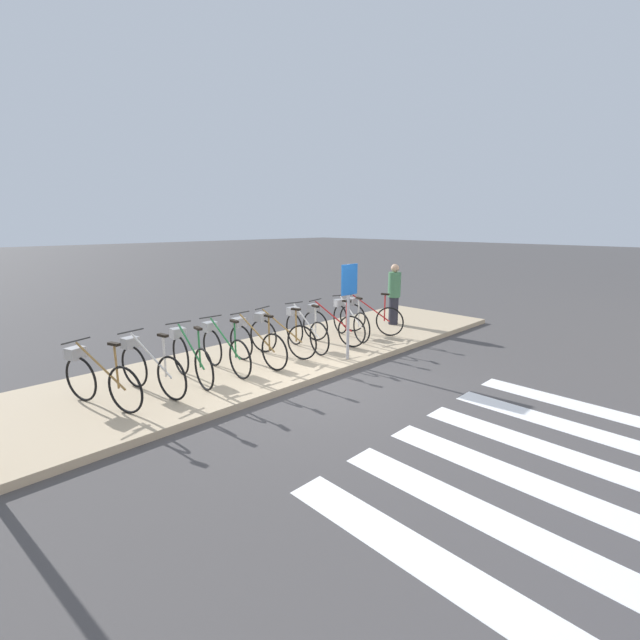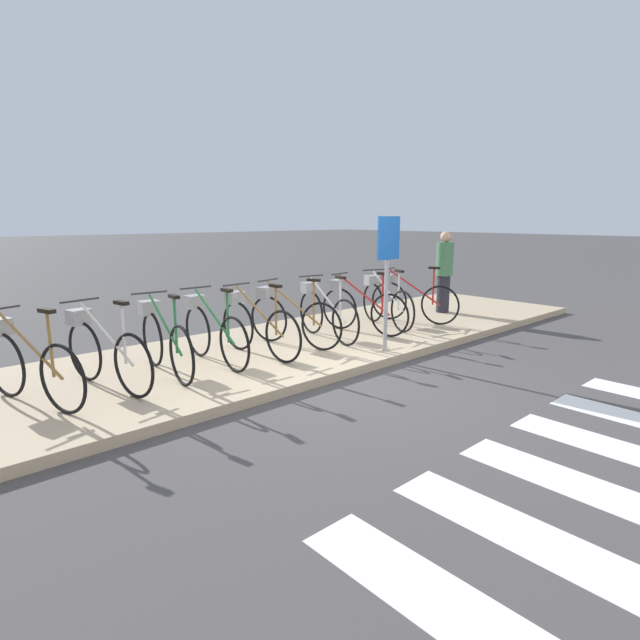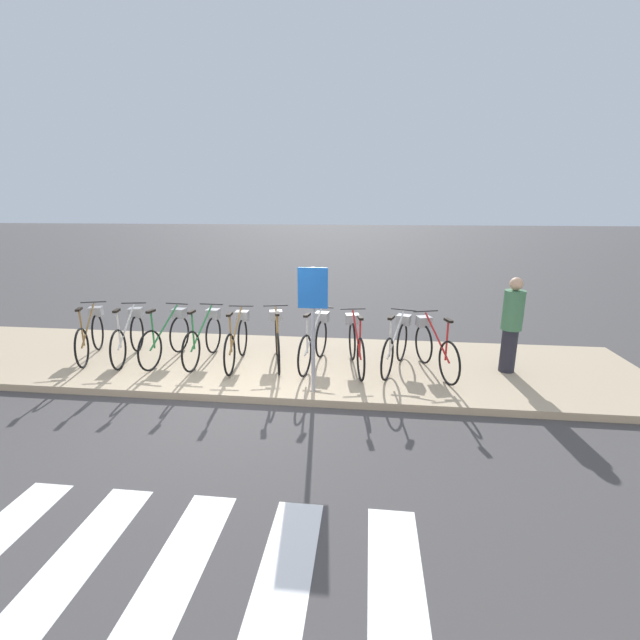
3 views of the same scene
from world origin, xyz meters
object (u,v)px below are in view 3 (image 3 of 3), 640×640
at_px(parked_bicycle_1, 129,335).
at_px(parked_bicycle_8, 397,343).
at_px(parked_bicycle_3, 205,336).
at_px(parked_bicycle_6, 315,340).
at_px(parked_bicycle_7, 356,343).
at_px(parked_bicycle_4, 237,339).
at_px(parked_bicycle_5, 277,338).
at_px(parked_bicycle_9, 434,346).
at_px(parked_bicycle_0, 91,333).
at_px(parked_bicycle_2, 168,336).
at_px(pedestrian, 512,323).
at_px(sign_post, 313,309).

bearing_deg(parked_bicycle_1, parked_bicycle_8, 0.64).
distance_m(parked_bicycle_1, parked_bicycle_3, 1.44).
height_order(parked_bicycle_6, parked_bicycle_7, same).
bearing_deg(parked_bicycle_1, parked_bicycle_6, 1.26).
distance_m(parked_bicycle_4, parked_bicycle_5, 0.72).
bearing_deg(parked_bicycle_8, parked_bicycle_9, -6.41).
bearing_deg(parked_bicycle_6, parked_bicycle_5, 177.77).
bearing_deg(parked_bicycle_0, parked_bicycle_9, -0.15).
bearing_deg(parked_bicycle_0, parked_bicycle_4, -0.29).
distance_m(parked_bicycle_2, parked_bicycle_3, 0.70).
relative_size(parked_bicycle_5, parked_bicycle_6, 0.99).
bearing_deg(parked_bicycle_3, pedestrian, 0.49).
distance_m(parked_bicycle_1, parked_bicycle_8, 4.94).
height_order(parked_bicycle_6, parked_bicycle_9, same).
bearing_deg(parked_bicycle_5, parked_bicycle_8, -1.29).
height_order(parked_bicycle_4, parked_bicycle_8, same).
distance_m(pedestrian, sign_post, 3.49).
xyz_separation_m(parked_bicycle_2, sign_post, (2.87, -1.15, 0.87)).
xyz_separation_m(parked_bicycle_3, parked_bicycle_6, (2.06, 0.01, 0.00)).
bearing_deg(parked_bicycle_5, parked_bicycle_4, -170.65).
bearing_deg(parked_bicycle_9, parked_bicycle_8, 173.59).
height_order(parked_bicycle_9, pedestrian, pedestrian).
relative_size(parked_bicycle_6, pedestrian, 1.03).
distance_m(parked_bicycle_4, parked_bicycle_6, 1.41).
relative_size(parked_bicycle_7, parked_bicycle_8, 1.03).
bearing_deg(parked_bicycle_1, parked_bicycle_3, 2.73).
xyz_separation_m(parked_bicycle_6, parked_bicycle_8, (1.45, -0.02, 0.00)).
bearing_deg(parked_bicycle_6, sign_post, -84.13).
height_order(parked_bicycle_1, pedestrian, pedestrian).
relative_size(parked_bicycle_0, parked_bicycle_3, 0.95).
xyz_separation_m(parked_bicycle_4, parked_bicycle_6, (1.41, 0.09, 0.00)).
xyz_separation_m(parked_bicycle_1, parked_bicycle_8, (4.94, 0.06, 0.00)).
relative_size(parked_bicycle_3, parked_bicycle_4, 1.00).
bearing_deg(parked_bicycle_7, sign_post, -118.66).
xyz_separation_m(parked_bicycle_1, sign_post, (3.61, -1.11, 0.87)).
xyz_separation_m(parked_bicycle_2, parked_bicycle_9, (4.82, -0.05, 0.00)).
xyz_separation_m(parked_bicycle_0, parked_bicycle_1, (0.77, -0.00, 0.00)).
relative_size(parked_bicycle_8, pedestrian, 1.00).
bearing_deg(parked_bicycle_4, parked_bicycle_7, 0.38).
xyz_separation_m(parked_bicycle_0, parked_bicycle_4, (2.85, -0.01, 0.00)).
relative_size(parked_bicycle_3, parked_bicycle_5, 1.03).
height_order(parked_bicycle_4, parked_bicycle_7, same).
distance_m(parked_bicycle_5, pedestrian, 4.07).
bearing_deg(parked_bicycle_2, sign_post, -21.78).
bearing_deg(parked_bicycle_0, parked_bicycle_5, 1.64).
relative_size(parked_bicycle_2, parked_bicycle_9, 1.04).
distance_m(parked_bicycle_2, pedestrian, 6.12).
bearing_deg(parked_bicycle_2, parked_bicycle_4, -2.08).
bearing_deg(parked_bicycle_9, parked_bicycle_7, 179.32).
distance_m(parked_bicycle_8, sign_post, 1.97).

